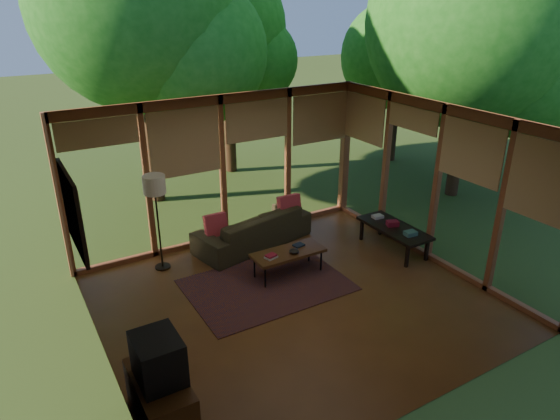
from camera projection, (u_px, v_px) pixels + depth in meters
floor at (296, 301)px, 7.52m from camera, size 5.50×5.50×0.00m
ceiling at (298, 125)px, 6.46m from camera, size 5.50×5.50×0.00m
wall_left at (94, 270)px, 5.71m from camera, size 0.04×5.00×2.70m
wall_front at (430, 308)px, 5.01m from camera, size 5.50×0.04×2.70m
window_wall_back at (223, 170)px, 8.97m from camera, size 5.50×0.12×2.70m
window_wall_right at (437, 185)px, 8.27m from camera, size 0.12×5.00×2.70m
exterior_lawn at (367, 127)px, 17.60m from camera, size 40.00×40.00×0.00m
tree_nw at (138, 4)px, 9.75m from camera, size 4.23×4.23×6.21m
tree_ne at (224, 27)px, 11.86m from camera, size 2.95×2.95×5.06m
tree_se at (472, 24)px, 10.10m from camera, size 4.33×4.33×5.89m
tree_far at (394, 56)px, 12.90m from camera, size 2.77×2.77×4.21m
rug at (267, 285)px, 7.93m from camera, size 2.46×1.74×0.01m
sofa at (253, 228)px, 9.13m from camera, size 2.33×1.30×0.64m
pillow_left at (216, 225)px, 8.64m from camera, size 0.39×0.21×0.41m
pillow_right at (289, 207)px, 9.34m from camera, size 0.44×0.23×0.46m
ct_book_lower at (271, 257)px, 7.88m from camera, size 0.22×0.18×0.03m
ct_book_upper at (271, 255)px, 7.86m from camera, size 0.19×0.16×0.03m
ct_book_side at (299, 245)px, 8.26m from camera, size 0.19×0.16×0.03m
ct_bowl at (294, 251)px, 8.01m from camera, size 0.16×0.16×0.07m
media_cabinet at (161, 401)px, 5.26m from camera, size 0.50×1.00×0.60m
television at (158, 359)px, 5.05m from camera, size 0.45×0.55×0.50m
console_book_a at (411, 233)px, 8.55m from camera, size 0.22×0.17×0.08m
console_book_b at (393, 223)px, 8.90m from camera, size 0.24×0.21×0.09m
console_book_c at (378, 217)px, 9.22m from camera, size 0.20×0.15×0.05m
floor_lamp at (155, 190)px, 7.90m from camera, size 0.36×0.36×1.65m
coffee_table at (288, 253)px, 8.10m from camera, size 1.20×0.50×0.43m
side_console at (394, 229)px, 8.90m from camera, size 0.60×1.40×0.46m
wall_painting at (73, 211)px, 6.75m from camera, size 0.06×1.35×1.15m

